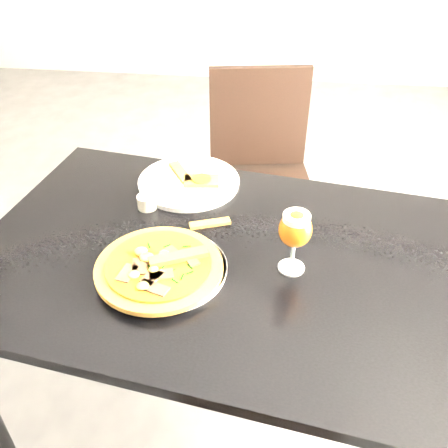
# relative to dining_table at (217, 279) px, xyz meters

# --- Properties ---
(ground) EXTENTS (6.00, 6.00, 0.00)m
(ground) POSITION_rel_dining_table_xyz_m (-0.18, 0.17, -0.66)
(ground) COLOR #4B4C4E
(ground) RESTS_ON ground
(dining_table) EXTENTS (1.31, 0.97, 0.75)m
(dining_table) POSITION_rel_dining_table_xyz_m (0.00, 0.00, 0.00)
(dining_table) COLOR black
(dining_table) RESTS_ON ground
(chair_far) EXTENTS (0.47, 0.47, 0.89)m
(chair_far) POSITION_rel_dining_table_xyz_m (0.07, 0.80, -0.17)
(chair_far) COLOR black
(chair_far) RESTS_ON ground
(plate_main) EXTENTS (0.34, 0.34, 0.01)m
(plate_main) POSITION_rel_dining_table_xyz_m (-0.10, -0.08, 0.10)
(plate_main) COLOR white
(plate_main) RESTS_ON dining_table
(pizza) EXTENTS (0.30, 0.30, 0.03)m
(pizza) POSITION_rel_dining_table_xyz_m (-0.12, -0.09, 0.11)
(pizza) COLOR brown
(pizza) RESTS_ON plate_main
(plate_second) EXTENTS (0.40, 0.40, 0.02)m
(plate_second) POSITION_rel_dining_table_xyz_m (-0.12, 0.30, 0.10)
(plate_second) COLOR white
(plate_second) RESTS_ON dining_table
(crust_scraps) EXTENTS (0.17, 0.14, 0.01)m
(crust_scraps) POSITION_rel_dining_table_xyz_m (-0.11, 0.31, 0.11)
(crust_scraps) COLOR brown
(crust_scraps) RESTS_ON plate_second
(loose_crust) EXTENTS (0.11, 0.06, 0.01)m
(loose_crust) POSITION_rel_dining_table_xyz_m (-0.03, 0.11, 0.09)
(loose_crust) COLOR brown
(loose_crust) RESTS_ON dining_table
(sauce_cup) EXTENTS (0.06, 0.06, 0.04)m
(sauce_cup) POSITION_rel_dining_table_xyz_m (-0.22, 0.17, 0.11)
(sauce_cup) COLOR beige
(sauce_cup) RESTS_ON dining_table
(beer_glass) EXTENTS (0.08, 0.08, 0.16)m
(beer_glass) POSITION_rel_dining_table_xyz_m (0.18, -0.04, 0.21)
(beer_glass) COLOR silver
(beer_glass) RESTS_ON dining_table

